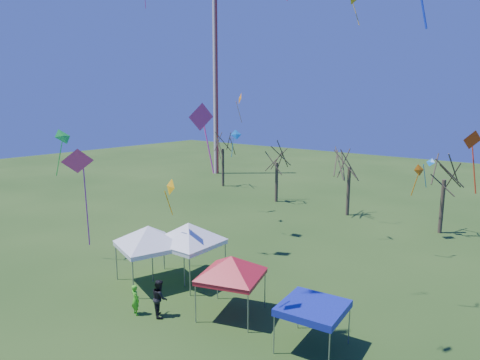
% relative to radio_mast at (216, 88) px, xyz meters
% --- Properties ---
extents(ground, '(140.00, 140.00, 0.00)m').
position_rel_radio_mast_xyz_m(ground, '(28.00, -34.00, -12.50)').
color(ground, '#234115').
rests_on(ground, ground).
extents(radio_mast, '(0.70, 0.70, 25.00)m').
position_rel_radio_mast_xyz_m(radio_mast, '(0.00, 0.00, 0.00)').
color(radio_mast, silver).
rests_on(radio_mast, ground).
extents(tree_0, '(3.83, 3.83, 8.44)m').
position_rel_radio_mast_xyz_m(tree_0, '(7.15, -6.62, -6.01)').
color(tree_0, '#3D2D21').
rests_on(tree_0, ground).
extents(tree_1, '(3.42, 3.42, 7.54)m').
position_rel_radio_mast_xyz_m(tree_1, '(17.23, -9.35, -6.71)').
color(tree_1, '#3D2D21').
rests_on(tree_1, ground).
extents(tree_2, '(3.71, 3.71, 8.18)m').
position_rel_radio_mast_xyz_m(tree_2, '(25.63, -9.62, -6.21)').
color(tree_2, '#3D2D21').
rests_on(tree_2, ground).
extents(tree_3, '(3.59, 3.59, 7.91)m').
position_rel_radio_mast_xyz_m(tree_3, '(34.03, -9.96, -6.42)').
color(tree_3, '#3D2D21').
rests_on(tree_3, ground).
extents(tent_white_west, '(4.44, 4.44, 4.12)m').
position_rel_radio_mast_xyz_m(tent_white_west, '(23.18, -31.48, -9.18)').
color(tent_white_west, gray).
rests_on(tent_white_west, ground).
extents(tent_white_mid, '(4.74, 4.74, 4.18)m').
position_rel_radio_mast_xyz_m(tent_white_mid, '(24.69, -29.67, -9.13)').
color(tent_white_mid, gray).
rests_on(tent_white_mid, ground).
extents(tent_red, '(3.92, 3.92, 3.65)m').
position_rel_radio_mast_xyz_m(tent_red, '(29.48, -31.34, -9.55)').
color(tent_red, gray).
rests_on(tent_red, ground).
extents(tent_blue, '(2.97, 2.97, 2.10)m').
position_rel_radio_mast_xyz_m(tent_blue, '(34.23, -31.45, -10.57)').
color(tent_blue, gray).
rests_on(tent_blue, ground).
extents(person_green, '(0.65, 0.50, 1.60)m').
position_rel_radio_mast_xyz_m(person_green, '(25.65, -34.43, -11.70)').
color(person_green, '#49CE21').
rests_on(person_green, ground).
extents(person_dark, '(1.19, 1.13, 1.93)m').
position_rel_radio_mast_xyz_m(person_dark, '(26.71, -33.73, -11.53)').
color(person_dark, black).
rests_on(person_dark, ground).
extents(kite_13, '(1.07, 1.18, 2.69)m').
position_rel_radio_mast_xyz_m(kite_13, '(16.57, -15.39, -4.93)').
color(kite_13, '#157BE0').
rests_on(kite_13, ground).
extents(kite_5, '(1.06, 1.27, 3.56)m').
position_rel_radio_mast_xyz_m(kite_5, '(28.89, -38.95, -3.79)').
color(kite_5, '#DB3095').
rests_on(kite_5, ground).
extents(kite_2, '(1.20, 1.08, 3.12)m').
position_rel_radio_mast_xyz_m(kite_2, '(14.26, -12.01, -1.53)').
color(kite_2, orange).
rests_on(kite_2, ground).
extents(kite_14, '(1.02, 1.34, 3.14)m').
position_rel_radio_mast_xyz_m(kite_14, '(15.66, -32.28, -4.04)').
color(kite_14, green).
rests_on(kite_14, ground).
extents(kite_1, '(1.00, 0.56, 2.22)m').
position_rel_radio_mast_xyz_m(kite_1, '(24.56, -30.92, -6.53)').
color(kite_1, '#FDA90D').
rests_on(kite_1, ground).
extents(kite_22, '(0.85, 0.78, 2.48)m').
position_rel_radio_mast_xyz_m(kite_22, '(33.19, -11.29, -6.62)').
color(kite_22, blue).
rests_on(kite_22, ground).
extents(kite_19, '(0.75, 0.85, 2.25)m').
position_rel_radio_mast_xyz_m(kite_19, '(34.04, -17.02, -6.37)').
color(kite_19, orange).
rests_on(kite_19, ground).
extents(kite_27, '(0.74, 1.17, 2.82)m').
position_rel_radio_mast_xyz_m(kite_27, '(30.73, -34.65, -2.32)').
color(kite_27, '#DF318F').
rests_on(kite_27, ground).
extents(kite_17, '(0.82, 0.89, 2.67)m').
position_rel_radio_mast_xyz_m(kite_17, '(38.97, -27.18, -3.32)').
color(kite_17, red).
rests_on(kite_17, ground).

